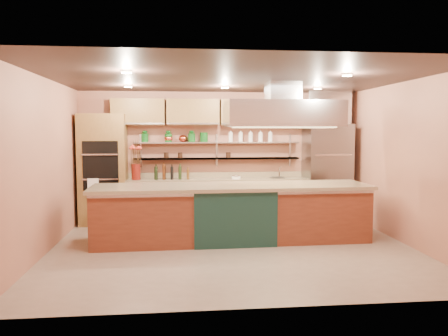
{
  "coord_description": "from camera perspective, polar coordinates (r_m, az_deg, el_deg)",
  "views": [
    {
      "loc": [
        -0.89,
        -7.1,
        1.96
      ],
      "look_at": [
        -0.04,
        1.0,
        1.26
      ],
      "focal_mm": 35.0,
      "sensor_mm": 36.0,
      "label": 1
    }
  ],
  "objects": [
    {
      "name": "island",
      "position": [
        7.79,
        1.02,
        -5.88
      ],
      "size": [
        4.81,
        1.14,
        1.0
      ],
      "primitive_type": "cube",
      "rotation": [
        0.0,
        0.0,
        0.02
      ],
      "color": "brown",
      "rests_on": "floor"
    },
    {
      "name": "back_counter",
      "position": [
        9.45,
        -0.82,
        -4.18
      ],
      "size": [
        3.84,
        0.64,
        0.93
      ],
      "primitive_type": "cube",
      "color": "#9F825F",
      "rests_on": "floor"
    },
    {
      "name": "upper_cabinets",
      "position": [
        9.47,
        -0.6,
        7.28
      ],
      "size": [
        4.6,
        0.36,
        0.55
      ],
      "primitive_type": "cube",
      "color": "brown",
      "rests_on": "wall_back"
    },
    {
      "name": "refrigerator",
      "position": [
        9.83,
        13.28,
        -0.52
      ],
      "size": [
        0.95,
        0.72,
        2.1
      ],
      "primitive_type": "cube",
      "color": "gray",
      "rests_on": "floor"
    },
    {
      "name": "floor",
      "position": [
        7.42,
        1.12,
        -10.47
      ],
      "size": [
        6.0,
        5.0,
        0.02
      ],
      "primitive_type": "cube",
      "color": "gray",
      "rests_on": "ground"
    },
    {
      "name": "wall_front",
      "position": [
        4.72,
        4.91,
        -1.9
      ],
      "size": [
        6.0,
        0.04,
        2.8
      ],
      "primitive_type": "cube",
      "color": "#AC6B51",
      "rests_on": "floor"
    },
    {
      "name": "range_hood",
      "position": [
        7.82,
        7.65,
        7.01
      ],
      "size": [
        2.0,
        1.0,
        0.45
      ],
      "primitive_type": "cube",
      "color": "silver",
      "rests_on": "ceiling"
    },
    {
      "name": "ceiling_downlights",
      "position": [
        7.4,
        0.97,
        11.21
      ],
      "size": [
        4.0,
        2.8,
        0.02
      ],
      "primitive_type": "cube",
      "color": "#FFE5A5",
      "rests_on": "ceiling"
    },
    {
      "name": "ceiling",
      "position": [
        7.2,
        1.16,
        11.62
      ],
      "size": [
        6.0,
        5.0,
        0.02
      ],
      "primitive_type": "cube",
      "color": "black",
      "rests_on": "wall_back"
    },
    {
      "name": "wall_back",
      "position": [
        9.66,
        -0.69,
        1.6
      ],
      "size": [
        6.0,
        0.04,
        2.8
      ],
      "primitive_type": "cube",
      "color": "#AC6B51",
      "rests_on": "floor"
    },
    {
      "name": "wall_left",
      "position": [
        7.43,
        -22.49,
        0.23
      ],
      "size": [
        0.04,
        5.0,
        2.8
      ],
      "primitive_type": "cube",
      "color": "#AC6B51",
      "rests_on": "floor"
    },
    {
      "name": "wall_shelf_upper",
      "position": [
        9.51,
        -0.92,
        3.35
      ],
      "size": [
        3.6,
        0.26,
        0.03
      ],
      "primitive_type": "cube",
      "color": "silver",
      "rests_on": "wall_back"
    },
    {
      "name": "kitchen_scale",
      "position": [
        9.38,
        1.56,
        -1.08
      ],
      "size": [
        0.21,
        0.18,
        0.1
      ],
      "primitive_type": "cube",
      "rotation": [
        0.0,
        0.0,
        -0.36
      ],
      "color": "white",
      "rests_on": "back_counter"
    },
    {
      "name": "flower_vase",
      "position": [
        9.33,
        -11.43,
        -0.49
      ],
      "size": [
        0.21,
        0.21,
        0.33
      ],
      "primitive_type": "cylinder",
      "rotation": [
        0.0,
        0.0,
        0.15
      ],
      "color": "#5E140E",
      "rests_on": "back_counter"
    },
    {
      "name": "oil_bottle_cluster",
      "position": [
        9.29,
        -6.81,
        -0.69
      ],
      "size": [
        0.82,
        0.46,
        0.25
      ],
      "primitive_type": "cube",
      "rotation": [
        0.0,
        0.0,
        0.31
      ],
      "color": "black",
      "rests_on": "back_counter"
    },
    {
      "name": "oven_stack",
      "position": [
        9.44,
        -15.48,
        -0.18
      ],
      "size": [
        0.95,
        0.64,
        2.3
      ],
      "primitive_type": "cube",
      "color": "brown",
      "rests_on": "floor"
    },
    {
      "name": "wall_right",
      "position": [
        8.11,
        22.68,
        0.59
      ],
      "size": [
        0.04,
        5.0,
        2.8
      ],
      "primitive_type": "cube",
      "color": "#AC6B51",
      "rests_on": "floor"
    },
    {
      "name": "green_canister",
      "position": [
        9.49,
        -2.63,
        4.04
      ],
      "size": [
        0.18,
        0.18,
        0.2
      ],
      "primitive_type": "cylinder",
      "rotation": [
        0.0,
        0.0,
        0.06
      ],
      "color": "#104B15",
      "rests_on": "wall_shelf_upper"
    },
    {
      "name": "bar_faucet",
      "position": [
        9.65,
        7.22,
        -0.55
      ],
      "size": [
        0.04,
        0.04,
        0.23
      ],
      "primitive_type": "cylinder",
      "rotation": [
        0.0,
        0.0,
        0.18
      ],
      "color": "white",
      "rests_on": "back_counter"
    },
    {
      "name": "wall_shelf_lower",
      "position": [
        9.52,
        -0.92,
        1.25
      ],
      "size": [
        3.6,
        0.26,
        0.03
      ],
      "primitive_type": "cube",
      "color": "silver",
      "rests_on": "wall_back"
    },
    {
      "name": "copper_kettle",
      "position": [
        9.47,
        -5.37,
        3.87
      ],
      "size": [
        0.23,
        0.23,
        0.15
      ],
      "primitive_type": "ellipsoid",
      "rotation": [
        0.0,
        0.0,
        0.31
      ],
      "color": "#DD5133",
      "rests_on": "wall_shelf_upper"
    }
  ]
}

